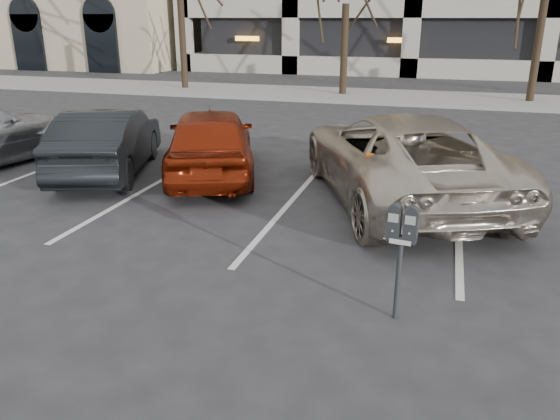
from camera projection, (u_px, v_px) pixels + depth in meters
ground at (343, 274)px, 6.85m from camera, size 140.00×140.00×0.00m
sidewalk at (418, 98)px, 21.27m from camera, size 80.00×4.00×0.12m
stall_lines at (287, 206)px, 9.31m from camera, size 16.90×5.20×0.00m
parking_meter at (402, 235)px, 5.54m from camera, size 0.33×0.16×1.25m
suv_silver at (401, 157)px, 9.43m from camera, size 4.55×6.05×1.53m
car_red at (211, 142)px, 10.85m from camera, size 3.07×4.47×1.41m
car_dark at (108, 141)px, 11.09m from camera, size 2.63×4.28×1.33m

